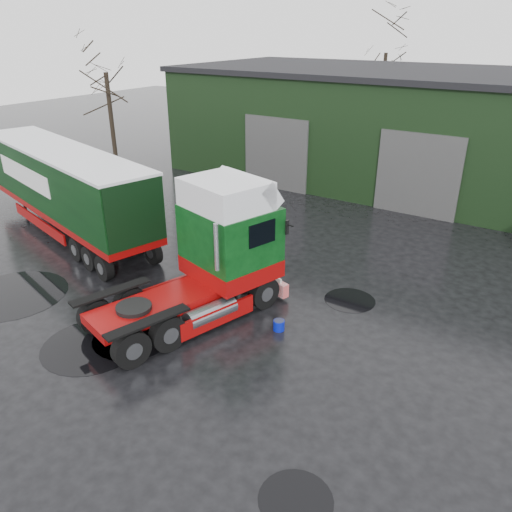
{
  "coord_description": "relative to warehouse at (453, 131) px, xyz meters",
  "views": [
    {
      "loc": [
        8.41,
        -9.8,
        8.53
      ],
      "look_at": [
        0.27,
        2.5,
        1.7
      ],
      "focal_mm": 35.0,
      "sensor_mm": 36.0,
      "label": 1
    }
  ],
  "objects": [
    {
      "name": "trailer_left",
      "position": [
        -12.09,
        -16.95,
        -1.23
      ],
      "size": [
        12.64,
        5.49,
        3.85
      ],
      "primitive_type": null,
      "rotation": [
        0.0,
        0.0,
        1.32
      ],
      "color": "silver",
      "rests_on": "ground"
    },
    {
      "name": "hero_tractor",
      "position": [
        -3.04,
        -19.68,
        -1.01
      ],
      "size": [
        4.7,
        7.45,
        4.29
      ],
      "primitive_type": null,
      "rotation": [
        0.0,
        0.0,
        -0.27
      ],
      "color": "#093711",
      "rests_on": "ground"
    },
    {
      "name": "puddle_1",
      "position": [
        0.9,
        -15.67,
        -3.15
      ],
      "size": [
        1.73,
        1.73,
        0.01
      ],
      "primitive_type": "cylinder",
      "color": "black",
      "rests_on": "ground"
    },
    {
      "name": "puddle_4",
      "position": [
        -4.32,
        -22.31,
        -3.15
      ],
      "size": [
        2.91,
        2.91,
        0.01
      ],
      "primitive_type": "cylinder",
      "color": "black",
      "rests_on": "ground"
    },
    {
      "name": "wash_bucket",
      "position": [
        -0.18,
        -18.57,
        -2.99
      ],
      "size": [
        0.4,
        0.4,
        0.33
      ],
      "primitive_type": "cylinder",
      "rotation": [
        0.0,
        0.0,
        -0.16
      ],
      "color": "#07139D",
      "rests_on": "ground"
    },
    {
      "name": "puddle_2",
      "position": [
        -9.06,
        -21.82,
        -3.15
      ],
      "size": [
        3.7,
        3.7,
        0.01
      ],
      "primitive_type": "cylinder",
      "color": "black",
      "rests_on": "ground"
    },
    {
      "name": "tree_left",
      "position": [
        -19.0,
        -8.0,
        1.09
      ],
      "size": [
        4.4,
        4.4,
        8.5
      ],
      "primitive_type": null,
      "color": "black",
      "rests_on": "ground"
    },
    {
      "name": "warehouse",
      "position": [
        0.0,
        0.0,
        0.0
      ],
      "size": [
        32.4,
        12.4,
        6.3
      ],
      "color": "black",
      "rests_on": "ground"
    },
    {
      "name": "tree_back_a",
      "position": [
        -8.0,
        10.0,
        1.59
      ],
      "size": [
        4.4,
        4.4,
        9.5
      ],
      "primitive_type": null,
      "color": "black",
      "rests_on": "ground"
    },
    {
      "name": "puddle_0",
      "position": [
        -3.62,
        -21.34,
        -3.15
      ],
      "size": [
        2.41,
        2.41,
        0.01
      ],
      "primitive_type": "cylinder",
      "color": "black",
      "rests_on": "ground"
    },
    {
      "name": "puddle_3",
      "position": [
        3.25,
        -23.59,
        -3.15
      ],
      "size": [
        1.51,
        1.51,
        0.01
      ],
      "primitive_type": "cylinder",
      "color": "black",
      "rests_on": "ground"
    },
    {
      "name": "ground",
      "position": [
        -2.0,
        -20.0,
        -3.16
      ],
      "size": [
        100.0,
        100.0,
        0.0
      ],
      "primitive_type": "plane",
      "color": "black"
    }
  ]
}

